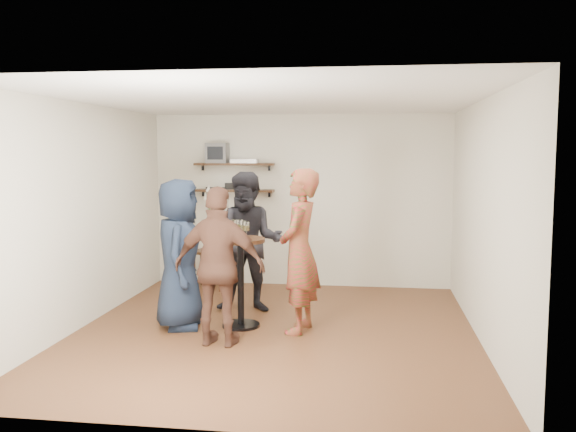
% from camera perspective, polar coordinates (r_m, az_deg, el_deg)
% --- Properties ---
extents(room, '(4.58, 5.08, 2.68)m').
position_cam_1_polar(room, '(6.78, -1.29, -0.20)').
color(room, '#452416').
rests_on(room, ground).
extents(shelf_upper, '(1.20, 0.25, 0.04)m').
position_cam_1_polar(shelf_upper, '(9.27, -5.06, 4.85)').
color(shelf_upper, black).
rests_on(shelf_upper, room).
extents(shelf_lower, '(1.20, 0.25, 0.04)m').
position_cam_1_polar(shelf_lower, '(9.28, -5.04, 2.38)').
color(shelf_lower, black).
rests_on(shelf_lower, room).
extents(crt_monitor, '(0.32, 0.30, 0.30)m').
position_cam_1_polar(crt_monitor, '(9.33, -6.60, 5.87)').
color(crt_monitor, '#59595B').
rests_on(crt_monitor, shelf_upper).
extents(dvd_deck, '(0.40, 0.24, 0.06)m').
position_cam_1_polar(dvd_deck, '(9.23, -4.07, 5.15)').
color(dvd_deck, silver).
rests_on(dvd_deck, shelf_upper).
extents(radio, '(0.22, 0.10, 0.10)m').
position_cam_1_polar(radio, '(9.29, -5.21, 2.80)').
color(radio, black).
rests_on(radio, shelf_lower).
extents(power_strip, '(0.30, 0.05, 0.03)m').
position_cam_1_polar(power_strip, '(9.40, -6.79, 2.61)').
color(power_strip, black).
rests_on(power_strip, shelf_lower).
extents(side_table, '(0.61, 0.61, 0.58)m').
position_cam_1_polar(side_table, '(9.17, -7.28, -3.78)').
color(side_table, black).
rests_on(side_table, room).
extents(vase_lilies, '(0.20, 0.20, 1.00)m').
position_cam_1_polar(vase_lilies, '(9.11, -7.32, -1.23)').
color(vase_lilies, white).
rests_on(vase_lilies, side_table).
extents(drinks_table, '(0.57, 0.57, 1.04)m').
position_cam_1_polar(drinks_table, '(7.11, -4.45, -5.07)').
color(drinks_table, black).
rests_on(drinks_table, room).
extents(wine_glass_fl, '(0.07, 0.07, 0.22)m').
position_cam_1_polar(wine_glass_fl, '(7.02, -5.12, -0.92)').
color(wine_glass_fl, silver).
rests_on(wine_glass_fl, drinks_table).
extents(wine_glass_fr, '(0.07, 0.07, 0.20)m').
position_cam_1_polar(wine_glass_fr, '(7.00, -3.92, -1.04)').
color(wine_glass_fr, silver).
rests_on(wine_glass_fr, drinks_table).
extents(wine_glass_bl, '(0.07, 0.07, 0.21)m').
position_cam_1_polar(wine_glass_bl, '(7.10, -4.52, -0.88)').
color(wine_glass_bl, silver).
rests_on(wine_glass_bl, drinks_table).
extents(wine_glass_br, '(0.07, 0.07, 0.20)m').
position_cam_1_polar(wine_glass_br, '(7.05, -4.21, -0.97)').
color(wine_glass_br, silver).
rests_on(wine_glass_br, drinks_table).
extents(person_plaid, '(0.53, 0.73, 1.85)m').
position_cam_1_polar(person_plaid, '(6.85, 1.09, -3.28)').
color(person_plaid, red).
rests_on(person_plaid, room).
extents(person_dark, '(0.90, 0.72, 1.79)m').
position_cam_1_polar(person_dark, '(7.76, -3.63, -2.45)').
color(person_dark, black).
rests_on(person_dark, room).
extents(person_navy, '(0.70, 0.93, 1.73)m').
position_cam_1_polar(person_navy, '(7.13, -10.16, -3.51)').
color(person_navy, '#151E30').
rests_on(person_navy, room).
extents(person_brown, '(1.02, 0.51, 1.68)m').
position_cam_1_polar(person_brown, '(6.42, -6.43, -4.73)').
color(person_brown, '#4C2C20').
rests_on(person_brown, room).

